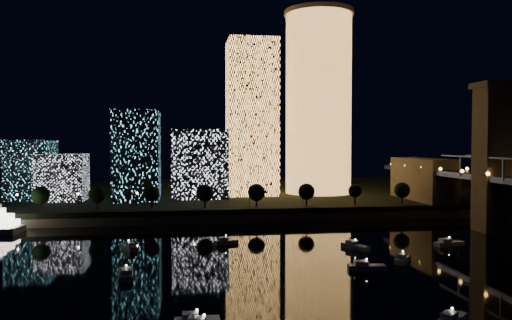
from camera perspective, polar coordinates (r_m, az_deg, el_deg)
The scene contains 9 objects.
ground at distance 114.37m, azimuth 11.91°, elevation -13.19°, with size 520.00×520.00×0.00m, color black.
far_bank at distance 267.65m, azimuth -0.11°, elevation -3.87°, with size 420.00×160.00×5.00m, color black.
seawall at distance 191.52m, azimuth 3.30°, elevation -6.53°, with size 420.00×6.00×3.00m, color #6B5E4C.
tower_cylindrical at distance 248.53m, azimuth 7.14°, elevation 6.55°, with size 34.00×34.00×89.07m.
tower_rectangular at distance 238.97m, azimuth -0.50°, elevation 4.84°, with size 23.09×23.09×73.46m, color #FFAD51.
midrise_blocks at distance 227.46m, azimuth -14.56°, elevation -0.41°, with size 95.91×34.34×38.58m.
motorboats at distance 120.57m, azimuth 9.06°, elevation -11.98°, with size 103.80×75.43×2.78m.
esplanade_trees at distance 192.52m, azimuth -6.45°, elevation -3.80°, with size 166.47×6.83×8.91m.
street_lamps at distance 198.58m, azimuth -7.09°, elevation -4.05°, with size 132.70×0.70×5.65m.
Camera 1 is at (-38.59, -103.43, 29.88)m, focal length 35.00 mm.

